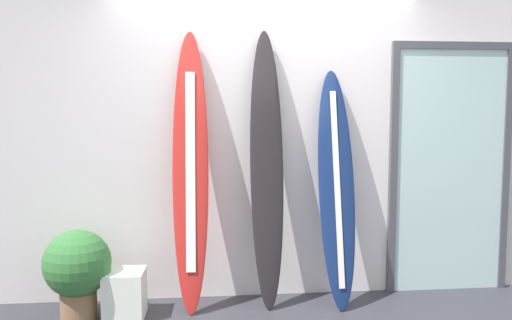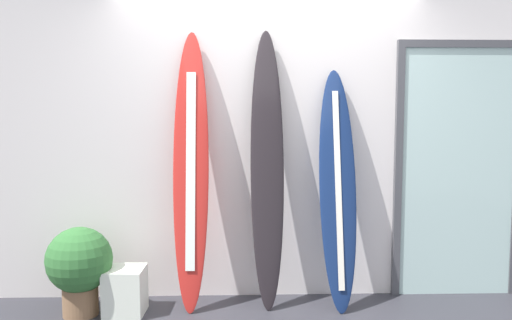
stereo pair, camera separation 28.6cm
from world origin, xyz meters
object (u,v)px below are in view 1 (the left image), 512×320
surfboard_crimson (190,173)px  surfboard_navy (337,188)px  glass_door (450,164)px  display_block_left (125,294)px  surfboard_charcoal (267,169)px  potted_plant (77,268)px

surfboard_crimson → surfboard_navy: (1.16, -0.02, -0.13)m
surfboard_crimson → glass_door: 2.22m
surfboard_crimson → display_block_left: 1.04m
surfboard_navy → surfboard_charcoal: bearing=175.6°
display_block_left → potted_plant: bearing=-177.7°
display_block_left → glass_door: 2.88m
surfboard_charcoal → potted_plant: (-1.44, -0.18, -0.70)m
surfboard_navy → potted_plant: size_ratio=2.77×
surfboard_navy → display_block_left: (-1.66, -0.12, -0.77)m
display_block_left → glass_door: size_ratio=0.17×
surfboard_charcoal → potted_plant: bearing=-172.8°
surfboard_navy → potted_plant: 2.08m
glass_door → display_block_left: bearing=-172.5°
surfboard_navy → display_block_left: 1.83m
glass_door → potted_plant: 3.15m
surfboard_crimson → potted_plant: surfboard_crimson is taller
surfboard_crimson → potted_plant: size_ratio=3.20×
glass_door → potted_plant: bearing=-173.1°
display_block_left → glass_door: glass_door is taller
glass_door → potted_plant: (-3.05, -0.37, -0.70)m
potted_plant → surfboard_charcoal: bearing=7.2°
surfboard_charcoal → glass_door: (1.61, 0.19, -0.00)m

